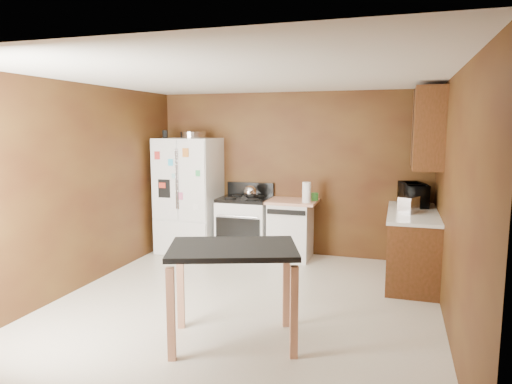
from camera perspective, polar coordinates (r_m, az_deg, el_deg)
The scene contains 18 objects.
floor at distance 5.27m, azimuth -1.51°, elevation -13.84°, with size 4.50×4.50×0.00m, color beige.
ceiling at distance 4.91m, azimuth -1.62°, elevation 14.31°, with size 4.50×4.50×0.00m, color white.
wall_back at distance 7.09m, azimuth 4.33°, elevation 2.26°, with size 4.20×4.20×0.00m, color #563A16.
wall_front at distance 2.94m, azimuth -15.98°, elevation -6.34°, with size 4.20×4.20×0.00m, color #563A16.
wall_left at distance 5.95m, azimuth -21.06°, elevation 0.63°, with size 4.50×4.50×0.00m, color #563A16.
wall_right at distance 4.71m, azimuth 23.42°, elevation -1.35°, with size 4.50×4.50×0.00m, color #563A16.
roasting_pan at distance 7.21m, azimuth -7.89°, elevation 7.08°, with size 0.40×0.40×0.10m, color silver.
pen_cup at distance 7.30m, azimuth -11.30°, elevation 7.10°, with size 0.08×0.08×0.12m, color black.
kettle at distance 6.89m, azimuth -0.75°, elevation 0.00°, with size 0.20×0.20×0.20m, color silver.
paper_towel at distance 6.61m, azimuth 6.34°, elevation -0.04°, with size 0.13×0.13×0.30m, color white.
green_canister at distance 6.81m, azimuth 7.35°, elevation -0.59°, with size 0.11×0.11×0.12m, color green.
toaster at distance 6.05m, azimuth 18.54°, elevation -1.51°, with size 0.17×0.28×0.20m, color silver.
microwave at distance 6.58m, azimuth 19.04°, elevation -0.42°, with size 0.52×0.35×0.29m, color black.
refrigerator at distance 7.28m, azimuth -8.37°, elevation -0.42°, with size 0.90×0.80×1.80m.
gas_range at distance 7.08m, azimuth -1.40°, elevation -4.20°, with size 0.76×0.68×1.10m.
dishwasher at distance 6.91m, azimuth 4.35°, elevation -4.60°, with size 0.78×0.63×0.89m.
right_cabinets at distance 6.20m, azimuth 19.43°, elevation -2.22°, with size 0.63×1.58×2.45m.
island at distance 4.17m, azimuth -2.90°, elevation -8.74°, with size 1.32×1.09×0.91m.
Camera 1 is at (1.58, -4.62, 1.97)m, focal length 32.00 mm.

